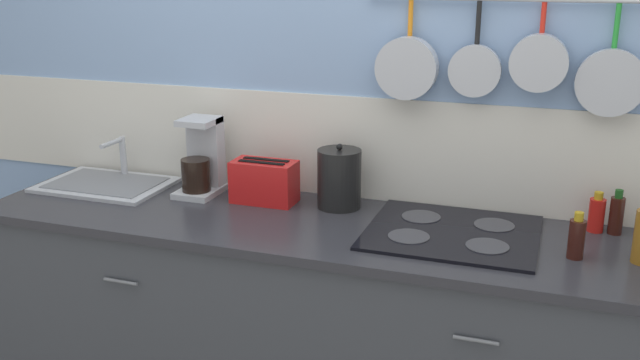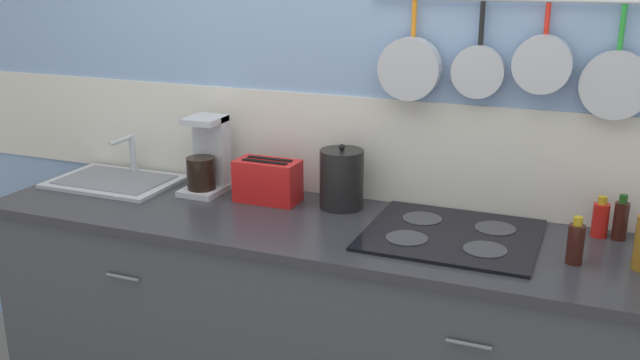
{
  "view_description": "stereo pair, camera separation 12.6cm",
  "coord_description": "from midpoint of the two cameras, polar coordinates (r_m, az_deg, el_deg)",
  "views": [
    {
      "loc": [
        0.83,
        -2.31,
        1.84
      ],
      "look_at": [
        0.02,
        0.0,
        1.09
      ],
      "focal_mm": 40.0,
      "sensor_mm": 36.0,
      "label": 1
    },
    {
      "loc": [
        0.95,
        -2.27,
        1.84
      ],
      "look_at": [
        0.02,
        0.0,
        1.09
      ],
      "focal_mm": 40.0,
      "sensor_mm": 36.0,
      "label": 2
    }
  ],
  "objects": [
    {
      "name": "sink_basin",
      "position": [
        3.19,
        -17.78,
        -0.21
      ],
      "size": [
        0.53,
        0.37,
        0.19
      ],
      "color": "#B7BABF",
      "rests_on": "countertop"
    },
    {
      "name": "coffee_maker",
      "position": [
        2.97,
        -10.63,
        1.46
      ],
      "size": [
        0.16,
        0.21,
        0.31
      ],
      "color": "#B7BABF",
      "rests_on": "countertop"
    },
    {
      "name": "kettle",
      "position": [
        2.75,
        0.23,
        0.11
      ],
      "size": [
        0.17,
        0.17,
        0.25
      ],
      "color": "black",
      "rests_on": "countertop"
    },
    {
      "name": "bottle_hot_sauce",
      "position": [
        2.68,
        20.0,
        -2.59
      ],
      "size": [
        0.06,
        0.06,
        0.15
      ],
      "color": "red",
      "rests_on": "countertop"
    },
    {
      "name": "bottle_sesame_oil",
      "position": [
        2.41,
        18.44,
        -4.44
      ],
      "size": [
        0.05,
        0.05,
        0.16
      ],
      "color": "#33140F",
      "rests_on": "countertop"
    },
    {
      "name": "cooktop",
      "position": [
        2.54,
        9.14,
        -4.17
      ],
      "size": [
        0.59,
        0.52,
        0.01
      ],
      "color": "black",
      "rests_on": "countertop"
    },
    {
      "name": "countertop",
      "position": [
        2.63,
        -1.78,
        -3.78
      ],
      "size": [
        2.59,
        0.65,
        0.03
      ],
      "color": "#2D2D33",
      "rests_on": "cabinet_base"
    },
    {
      "name": "cabinet_base",
      "position": [
        2.82,
        -1.69,
        -12.58
      ],
      "size": [
        2.55,
        0.63,
        0.89
      ],
      "color": "#3F4247",
      "rests_on": "ground_plane"
    },
    {
      "name": "bottle_olive_oil",
      "position": [
        2.67,
        21.39,
        -2.6
      ],
      "size": [
        0.05,
        0.05,
        0.16
      ],
      "color": "#33140F",
      "rests_on": "countertop"
    },
    {
      "name": "toaster",
      "position": [
        2.83,
        -5.76,
        -0.14
      ],
      "size": [
        0.27,
        0.13,
        0.17
      ],
      "color": "red",
      "rests_on": "countertop"
    },
    {
      "name": "wall_back",
      "position": [
        2.85,
        0.87,
        5.62
      ],
      "size": [
        7.2,
        0.15,
        2.6
      ],
      "color": "#84A3CC",
      "rests_on": "ground_plane"
    }
  ]
}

